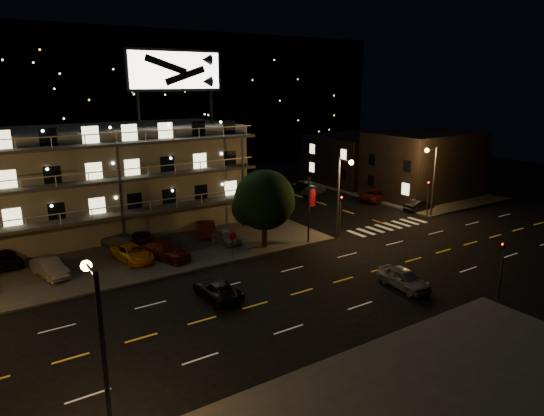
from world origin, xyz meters
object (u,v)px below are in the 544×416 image
tree (264,202)px  lot_car_4 (225,237)px  lot_car_2 (132,253)px  road_car_west (217,289)px  lot_car_7 (119,241)px  road_car_east (404,278)px  side_car_0 (419,205)px

tree → lot_car_4: bearing=131.7°
lot_car_2 → road_car_west: bearing=-83.5°
lot_car_4 → lot_car_7: (-8.69, 4.23, -0.00)m
tree → lot_car_4: (-2.52, 2.83, -3.63)m
road_car_east → side_car_0: bearing=42.1°
tree → lot_car_4: 5.25m
lot_car_4 → lot_car_7: lot_car_4 is taller
road_car_east → road_car_west: road_car_east is taller
road_car_west → lot_car_4: bearing=-122.2°
side_car_0 → road_car_west: size_ratio=0.89×
lot_car_7 → road_car_west: size_ratio=0.95×
tree → road_car_west: size_ratio=1.56×
side_car_0 → road_car_west: 32.09m
tree → lot_car_7: size_ratio=1.64×
lot_car_2 → lot_car_4: (8.75, -0.27, -0.03)m
lot_car_2 → road_car_west: (2.80, -10.21, -0.17)m
tree → road_car_east: 14.28m
lot_car_2 → lot_car_7: lot_car_2 is taller
side_car_0 → lot_car_4: bearing=82.8°
lot_car_4 → road_car_east: 17.30m
lot_car_2 → road_car_west: lot_car_2 is taller
lot_car_4 → road_car_west: lot_car_4 is taller
lot_car_2 → side_car_0: lot_car_2 is taller
lot_car_4 → lot_car_7: size_ratio=0.86×
lot_car_4 → lot_car_7: bearing=147.8°
lot_car_2 → lot_car_4: lot_car_2 is taller
lot_car_4 → tree: bearing=-54.5°
lot_car_4 → lot_car_7: 9.66m
lot_car_4 → road_car_west: 11.59m
lot_car_4 → side_car_0: bearing=-10.0°
road_car_east → road_car_west: 13.81m
lot_car_2 → side_car_0: 33.86m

